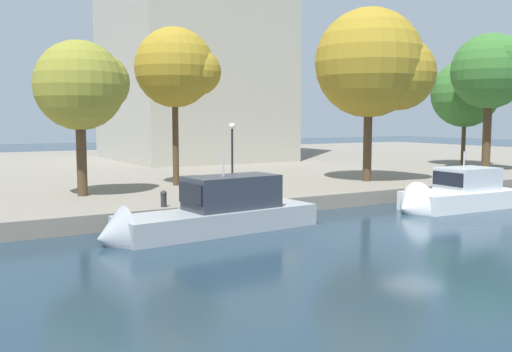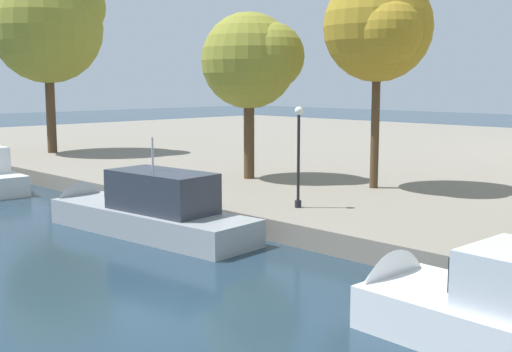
{
  "view_description": "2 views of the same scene",
  "coord_description": "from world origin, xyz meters",
  "px_view_note": "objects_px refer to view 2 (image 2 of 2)",
  "views": [
    {
      "loc": [
        -19.13,
        -18.28,
        5.17
      ],
      "look_at": [
        -5.26,
        5.33,
        2.41
      ],
      "focal_mm": 39.57,
      "sensor_mm": 36.0,
      "label": 1
    },
    {
      "loc": [
        13.29,
        -9.96,
        5.93
      ],
      "look_at": [
        -3.61,
        6.75,
        2.51
      ],
      "focal_mm": 45.82,
      "sensor_mm": 36.0,
      "label": 2
    }
  ],
  "objects_px": {
    "motor_yacht_1": "(141,214)",
    "mooring_bollard_1": "(188,188)",
    "tree_3": "(254,60)",
    "lamp_post": "(299,152)",
    "tree_0": "(377,26)",
    "motor_yacht_2": "(491,320)",
    "tree_2": "(52,25)"
  },
  "relations": [
    {
      "from": "motor_yacht_1",
      "to": "mooring_bollard_1",
      "type": "bearing_deg",
      "value": -78.39
    },
    {
      "from": "lamp_post",
      "to": "tree_0",
      "type": "bearing_deg",
      "value": 96.27
    },
    {
      "from": "tree_2",
      "to": "lamp_post",
      "type": "bearing_deg",
      "value": -7.12
    },
    {
      "from": "mooring_bollard_1",
      "to": "lamp_post",
      "type": "xyz_separation_m",
      "value": [
        4.85,
        1.86,
        1.86
      ]
    },
    {
      "from": "motor_yacht_2",
      "to": "tree_0",
      "type": "xyz_separation_m",
      "value": [
        -11.88,
        12.22,
        7.9
      ]
    },
    {
      "from": "lamp_post",
      "to": "tree_0",
      "type": "height_order",
      "value": "tree_0"
    },
    {
      "from": "mooring_bollard_1",
      "to": "tree_3",
      "type": "relative_size",
      "value": 0.09
    },
    {
      "from": "motor_yacht_1",
      "to": "lamp_post",
      "type": "height_order",
      "value": "lamp_post"
    },
    {
      "from": "tree_2",
      "to": "tree_3",
      "type": "distance_m",
      "value": 19.53
    },
    {
      "from": "tree_2",
      "to": "motor_yacht_1",
      "type": "bearing_deg",
      "value": -20.36
    },
    {
      "from": "motor_yacht_1",
      "to": "lamp_post",
      "type": "xyz_separation_m",
      "value": [
        3.9,
        5.04,
        2.4
      ]
    },
    {
      "from": "motor_yacht_1",
      "to": "mooring_bollard_1",
      "type": "distance_m",
      "value": 3.36
    },
    {
      "from": "lamp_post",
      "to": "tree_3",
      "type": "xyz_separation_m",
      "value": [
        -7.05,
        4.4,
        3.92
      ]
    },
    {
      "from": "mooring_bollard_1",
      "to": "tree_0",
      "type": "height_order",
      "value": "tree_0"
    },
    {
      "from": "motor_yacht_1",
      "to": "tree_2",
      "type": "bearing_deg",
      "value": -25.54
    },
    {
      "from": "motor_yacht_1",
      "to": "motor_yacht_2",
      "type": "xyz_separation_m",
      "value": [
        15.09,
        -0.98,
        -0.13
      ]
    },
    {
      "from": "tree_3",
      "to": "mooring_bollard_1",
      "type": "bearing_deg",
      "value": -70.66
    },
    {
      "from": "lamp_post",
      "to": "tree_3",
      "type": "height_order",
      "value": "tree_3"
    },
    {
      "from": "lamp_post",
      "to": "tree_2",
      "type": "relative_size",
      "value": 0.32
    },
    {
      "from": "tree_3",
      "to": "tree_2",
      "type": "bearing_deg",
      "value": -176.72
    },
    {
      "from": "motor_yacht_1",
      "to": "tree_2",
      "type": "distance_m",
      "value": 25.64
    },
    {
      "from": "motor_yacht_1",
      "to": "tree_2",
      "type": "height_order",
      "value": "tree_2"
    },
    {
      "from": "motor_yacht_1",
      "to": "tree_3",
      "type": "height_order",
      "value": "tree_3"
    },
    {
      "from": "motor_yacht_1",
      "to": "lamp_post",
      "type": "bearing_deg",
      "value": -132.9
    },
    {
      "from": "motor_yacht_1",
      "to": "tree_0",
      "type": "distance_m",
      "value": 14.04
    },
    {
      "from": "lamp_post",
      "to": "mooring_bollard_1",
      "type": "bearing_deg",
      "value": -159.05
    },
    {
      "from": "tree_2",
      "to": "mooring_bollard_1",
      "type": "bearing_deg",
      "value": -13.48
    },
    {
      "from": "motor_yacht_1",
      "to": "tree_2",
      "type": "relative_size",
      "value": 0.84
    },
    {
      "from": "motor_yacht_2",
      "to": "mooring_bollard_1",
      "type": "height_order",
      "value": "motor_yacht_2"
    },
    {
      "from": "tree_3",
      "to": "tree_0",
      "type": "bearing_deg",
      "value": 15.86
    },
    {
      "from": "mooring_bollard_1",
      "to": "tree_2",
      "type": "xyz_separation_m",
      "value": [
        -21.49,
        5.15,
        8.65
      ]
    },
    {
      "from": "motor_yacht_1",
      "to": "tree_2",
      "type": "xyz_separation_m",
      "value": [
        -22.45,
        8.33,
        9.18
      ]
    }
  ]
}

